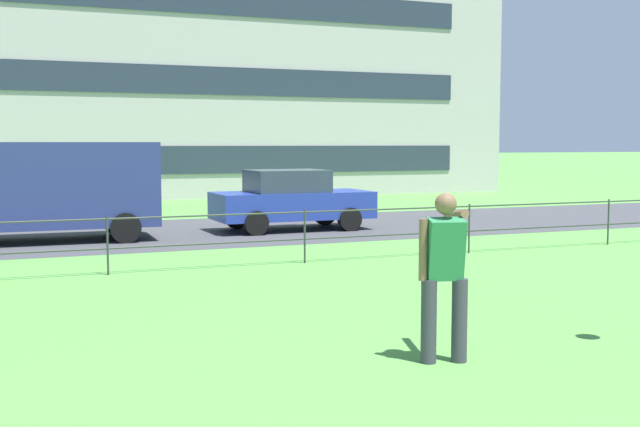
{
  "coord_description": "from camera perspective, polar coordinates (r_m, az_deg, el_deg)",
  "views": [
    {
      "loc": [
        -1.64,
        -2.02,
        2.22
      ],
      "look_at": [
        2.49,
        8.2,
        1.24
      ],
      "focal_mm": 44.51,
      "sensor_mm": 36.0,
      "label": 1
    }
  ],
  "objects": [
    {
      "name": "panel_van_far_left",
      "position": [
        18.87,
        -19.28,
        1.92
      ],
      "size": [
        5.05,
        2.2,
        2.24
      ],
      "color": "navy",
      "rests_on": "ground"
    },
    {
      "name": "apartment_building_background",
      "position": [
        38.13,
        -15.01,
        13.6
      ],
      "size": [
        33.38,
        13.48,
        15.93
      ],
      "color": "#B7B2AD",
      "rests_on": "ground"
    },
    {
      "name": "person_thrower",
      "position": [
        8.1,
        8.93,
        -4.12
      ],
      "size": [
        0.66,
        0.76,
        1.73
      ],
      "color": "#383842",
      "rests_on": "ground"
    },
    {
      "name": "car_blue_left",
      "position": [
        20.21,
        -2.1,
        1.0
      ],
      "size": [
        4.02,
        1.85,
        1.54
      ],
      "color": "#233899",
      "rests_on": "ground"
    },
    {
      "name": "street_strip",
      "position": [
        19.65,
        -17.09,
        -1.61
      ],
      "size": [
        80.0,
        6.73,
        0.01
      ],
      "primitive_type": "cube",
      "color": "#424247",
      "rests_on": "ground"
    },
    {
      "name": "park_fence",
      "position": [
        13.78,
        -15.04,
        -1.56
      ],
      "size": [
        28.45,
        0.04,
        1.0
      ],
      "color": "#333833",
      "rests_on": "ground"
    }
  ]
}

